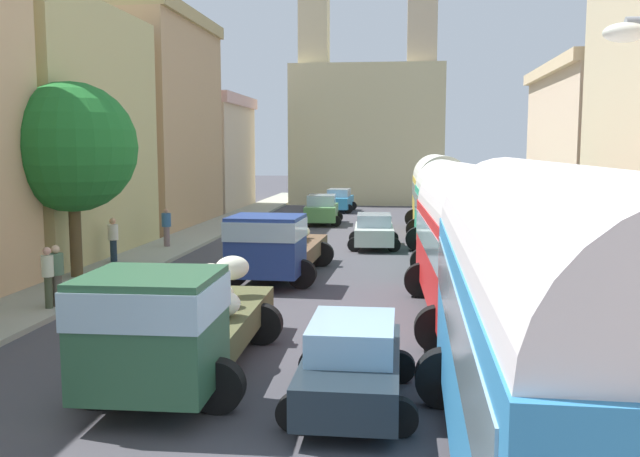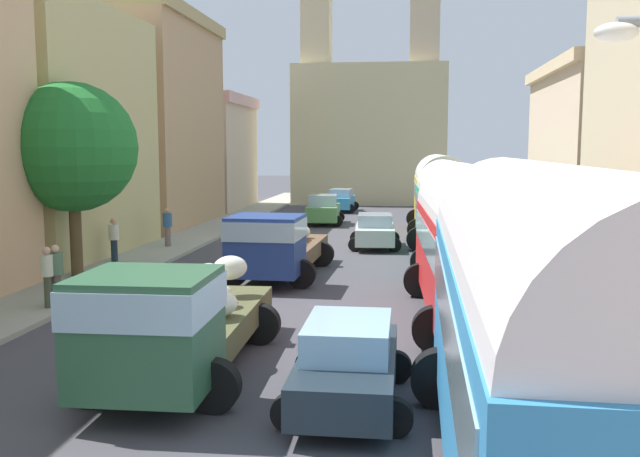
{
  "view_description": "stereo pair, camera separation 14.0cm",
  "coord_description": "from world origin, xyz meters",
  "px_view_note": "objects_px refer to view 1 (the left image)",
  "views": [
    {
      "loc": [
        2.76,
        -1.91,
        4.38
      ],
      "look_at": [
        0.0,
        21.23,
        1.63
      ],
      "focal_mm": 38.63,
      "sensor_mm": 36.0,
      "label": 1
    },
    {
      "loc": [
        2.9,
        -1.9,
        4.38
      ],
      "look_at": [
        0.0,
        21.23,
        1.63
      ],
      "focal_mm": 38.63,
      "sensor_mm": 36.0,
      "label": 2
    }
  ],
  "objects_px": {
    "car_3": "(374,231)",
    "car_2": "(352,363)",
    "pedestrian_1": "(48,275)",
    "parked_bus_2": "(450,207)",
    "cargo_truck_0": "(178,320)",
    "pedestrian_0": "(113,239)",
    "car_1": "(339,200)",
    "pedestrian_3": "(166,226)",
    "parked_bus_3": "(438,191)",
    "pedestrian_2": "(56,274)",
    "parked_bus_0": "(553,317)",
    "cargo_truck_1": "(276,244)",
    "car_0": "(322,210)",
    "parked_bus_1": "(475,237)"
  },
  "relations": [
    {
      "from": "parked_bus_1",
      "to": "pedestrian_3",
      "type": "relative_size",
      "value": 5.03
    },
    {
      "from": "car_0",
      "to": "car_3",
      "type": "xyz_separation_m",
      "value": [
        3.36,
        -9.01,
        -0.08
      ]
    },
    {
      "from": "parked_bus_0",
      "to": "car_1",
      "type": "xyz_separation_m",
      "value": [
        -6.11,
        38.47,
        -1.56
      ]
    },
    {
      "from": "car_1",
      "to": "parked_bus_1",
      "type": "bearing_deg",
      "value": -78.29
    },
    {
      "from": "pedestrian_1",
      "to": "pedestrian_2",
      "type": "distance_m",
      "value": 0.29
    },
    {
      "from": "cargo_truck_0",
      "to": "parked_bus_3",
      "type": "bearing_deg",
      "value": 75.93
    },
    {
      "from": "cargo_truck_0",
      "to": "car_1",
      "type": "distance_m",
      "value": 34.96
    },
    {
      "from": "car_3",
      "to": "pedestrian_0",
      "type": "xyz_separation_m",
      "value": [
        -9.48,
        -5.6,
        0.25
      ]
    },
    {
      "from": "cargo_truck_1",
      "to": "pedestrian_0",
      "type": "distance_m",
      "value": 6.89
    },
    {
      "from": "parked_bus_3",
      "to": "pedestrian_2",
      "type": "relative_size",
      "value": 4.59
    },
    {
      "from": "parked_bus_0",
      "to": "pedestrian_2",
      "type": "relative_size",
      "value": 5.42
    },
    {
      "from": "cargo_truck_0",
      "to": "car_3",
      "type": "relative_size",
      "value": 1.83
    },
    {
      "from": "parked_bus_0",
      "to": "car_3",
      "type": "relative_size",
      "value": 2.6
    },
    {
      "from": "car_1",
      "to": "pedestrian_2",
      "type": "distance_m",
      "value": 30.09
    },
    {
      "from": "parked_bus_0",
      "to": "parked_bus_2",
      "type": "distance_m",
      "value": 18.0
    },
    {
      "from": "parked_bus_2",
      "to": "cargo_truck_0",
      "type": "xyz_separation_m",
      "value": [
        -5.89,
        -14.49,
        -0.89
      ]
    },
    {
      "from": "parked_bus_3",
      "to": "parked_bus_2",
      "type": "bearing_deg",
      "value": -90.0
    },
    {
      "from": "parked_bus_2",
      "to": "parked_bus_3",
      "type": "distance_m",
      "value": 9.0
    },
    {
      "from": "parked_bus_2",
      "to": "car_1",
      "type": "relative_size",
      "value": 2.51
    },
    {
      "from": "car_0",
      "to": "cargo_truck_1",
      "type": "bearing_deg",
      "value": -88.5
    },
    {
      "from": "car_3",
      "to": "parked_bus_3",
      "type": "bearing_deg",
      "value": 61.14
    },
    {
      "from": "pedestrian_0",
      "to": "pedestrian_2",
      "type": "bearing_deg",
      "value": -78.1
    },
    {
      "from": "parked_bus_3",
      "to": "pedestrian_3",
      "type": "xyz_separation_m",
      "value": [
        -11.89,
        -7.01,
        -1.2
      ]
    },
    {
      "from": "car_1",
      "to": "pedestrian_3",
      "type": "bearing_deg",
      "value": -107.38
    },
    {
      "from": "parked_bus_1",
      "to": "car_1",
      "type": "relative_size",
      "value": 2.34
    },
    {
      "from": "pedestrian_2",
      "to": "pedestrian_0",
      "type": "bearing_deg",
      "value": 101.9
    },
    {
      "from": "parked_bus_2",
      "to": "parked_bus_1",
      "type": "bearing_deg",
      "value": -90.0
    },
    {
      "from": "parked_bus_1",
      "to": "pedestrian_0",
      "type": "distance_m",
      "value": 14.34
    },
    {
      "from": "cargo_truck_1",
      "to": "car_0",
      "type": "xyz_separation_m",
      "value": [
        -0.44,
        16.71,
        -0.38
      ]
    },
    {
      "from": "parked_bus_1",
      "to": "pedestrian_0",
      "type": "bearing_deg",
      "value": 151.12
    },
    {
      "from": "parked_bus_3",
      "to": "car_1",
      "type": "height_order",
      "value": "parked_bus_3"
    },
    {
      "from": "parked_bus_0",
      "to": "car_0",
      "type": "height_order",
      "value": "parked_bus_0"
    },
    {
      "from": "car_2",
      "to": "car_3",
      "type": "height_order",
      "value": "car_3"
    },
    {
      "from": "parked_bus_2",
      "to": "pedestrian_2",
      "type": "distance_m",
      "value": 14.41
    },
    {
      "from": "car_2",
      "to": "pedestrian_1",
      "type": "height_order",
      "value": "pedestrian_1"
    },
    {
      "from": "pedestrian_1",
      "to": "car_2",
      "type": "bearing_deg",
      "value": -33.37
    },
    {
      "from": "parked_bus_2",
      "to": "car_3",
      "type": "bearing_deg",
      "value": 130.84
    },
    {
      "from": "parked_bus_3",
      "to": "cargo_truck_1",
      "type": "relative_size",
      "value": 1.19
    },
    {
      "from": "cargo_truck_1",
      "to": "car_1",
      "type": "relative_size",
      "value": 1.81
    },
    {
      "from": "parked_bus_0",
      "to": "cargo_truck_1",
      "type": "xyz_separation_m",
      "value": [
        -5.95,
        13.81,
        -1.13
      ]
    },
    {
      "from": "parked_bus_0",
      "to": "parked_bus_1",
      "type": "bearing_deg",
      "value": 90.0
    },
    {
      "from": "parked_bus_1",
      "to": "cargo_truck_1",
      "type": "height_order",
      "value": "parked_bus_1"
    },
    {
      "from": "cargo_truck_1",
      "to": "car_1",
      "type": "height_order",
      "value": "cargo_truck_1"
    },
    {
      "from": "cargo_truck_1",
      "to": "pedestrian_0",
      "type": "bearing_deg",
      "value": 162.29
    },
    {
      "from": "parked_bus_0",
      "to": "car_2",
      "type": "relative_size",
      "value": 2.47
    },
    {
      "from": "car_3",
      "to": "pedestrian_1",
      "type": "bearing_deg",
      "value": -121.87
    },
    {
      "from": "car_2",
      "to": "pedestrian_0",
      "type": "xyz_separation_m",
      "value": [
        -9.87,
        12.97,
        0.26
      ]
    },
    {
      "from": "car_3",
      "to": "car_2",
      "type": "bearing_deg",
      "value": -88.8
    },
    {
      "from": "cargo_truck_0",
      "to": "car_3",
      "type": "bearing_deg",
      "value": 80.97
    },
    {
      "from": "car_2",
      "to": "pedestrian_3",
      "type": "xyz_separation_m",
      "value": [
        -9.25,
        17.06,
        0.26
      ]
    }
  ]
}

